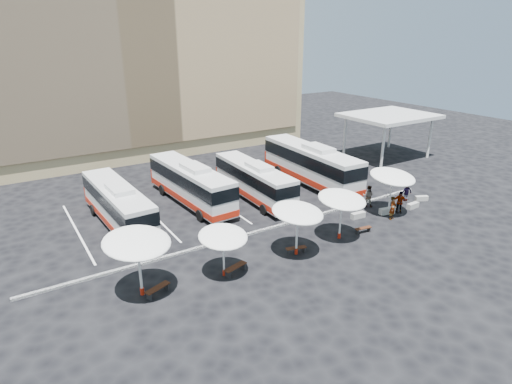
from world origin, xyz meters
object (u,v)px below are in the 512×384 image
bus_0 (118,204)px  bus_3 (311,164)px  wood_bench_0 (158,289)px  conc_bench_0 (358,215)px  conc_bench_1 (387,211)px  wood_bench_3 (363,229)px  bus_1 (190,183)px  wood_bench_2 (296,249)px  sunshade_3 (342,200)px  sunshade_4 (393,177)px  bus_2 (254,180)px  passenger_2 (400,202)px  passenger_1 (368,196)px  passenger_3 (406,191)px  conc_bench_2 (413,206)px  sunshade_1 (223,237)px  sunshade_2 (298,213)px  conc_bench_3 (421,198)px  wood_bench_1 (235,268)px  passenger_0 (393,208)px  sunshade_0 (137,243)px

bus_0 → bus_3: size_ratio=0.86×
wood_bench_0 → conc_bench_0: wood_bench_0 is taller
conc_bench_1 → wood_bench_3: bearing=-160.4°
bus_1 → wood_bench_2: bus_1 is taller
bus_1 → wood_bench_2: bearing=-82.9°
conc_bench_0 → conc_bench_1: 2.74m
bus_1 → bus_3: bus_3 is taller
sunshade_3 → sunshade_4: (6.64, 1.23, 0.17)m
bus_2 → passenger_2: bearing=-45.4°
conc_bench_0 → passenger_1: bearing=28.7°
sunshade_4 → passenger_3: size_ratio=2.19×
bus_1 → conc_bench_2: size_ratio=9.78×
sunshade_1 → sunshade_4: bearing=4.4°
sunshade_2 → conc_bench_1: bearing=8.0°
passenger_2 → conc_bench_3: bearing=46.6°
sunshade_3 → sunshade_4: sunshade_4 is taller
wood_bench_3 → conc_bench_1: bearing=19.6°
wood_bench_1 → passenger_0: size_ratio=0.90×
sunshade_4 → passenger_3: sunshade_4 is taller
conc_bench_2 → wood_bench_0: bearing=-178.1°
bus_2 → sunshade_4: 11.90m
sunshade_0 → passenger_3: (24.78, 1.76, -2.42)m
passenger_3 → conc_bench_2: bearing=75.4°
bus_2 → conc_bench_1: size_ratio=8.25×
bus_0 → conc_bench_0: bus_0 is taller
sunshade_3 → conc_bench_3: bearing=8.4°
sunshade_2 → wood_bench_1: size_ratio=2.65×
wood_bench_0 → passenger_3: (24.01, 2.25, 0.55)m
wood_bench_0 → passenger_2: 21.36m
wood_bench_0 → sunshade_1: bearing=-2.6°
bus_2 → sunshade_4: bearing=-47.5°
conc_bench_1 → passenger_1: 2.17m
passenger_3 → conc_bench_3: bearing=164.6°
conc_bench_0 → conc_bench_3: 7.64m
wood_bench_0 → wood_bench_3: (16.00, -0.45, -0.06)m
wood_bench_0 → passenger_0: 19.84m
sunshade_3 → conc_bench_3: 11.93m
sunshade_1 → conc_bench_0: sunshade_1 is taller
bus_3 → conc_bench_3: 10.74m
wood_bench_2 → conc_bench_2: size_ratio=1.22×
sunshade_0 → conc_bench_0: sunshade_0 is taller
sunshade_2 → passenger_3: size_ratio=2.48×
sunshade_1 → wood_bench_1: sunshade_1 is taller
sunshade_1 → passenger_2: sunshade_1 is taller
passenger_2 → wood_bench_1: bearing=-140.8°
bus_2 → wood_bench_0: bearing=-140.1°
conc_bench_0 → conc_bench_3: (7.64, -0.23, -0.02)m
bus_0 → conc_bench_2: bus_0 is taller
sunshade_2 → wood_bench_0: size_ratio=2.79×
sunshade_4 → conc_bench_0: sunshade_4 is taller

